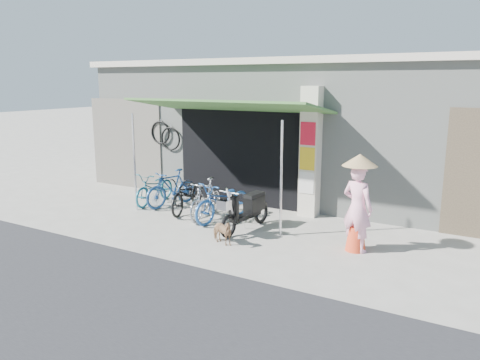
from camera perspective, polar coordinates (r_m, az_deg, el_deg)
The scene contains 14 objects.
ground at distance 9.50m, azimuth -1.99°, elevation -7.13°, with size 80.00×80.00×0.00m, color #A09C91.
road_strip at distance 6.48m, azimuth -24.70°, elevation -17.83°, with size 80.00×6.00×0.01m, color #2E2E30.
bicycle_shop at distance 13.62m, azimuth 9.42°, elevation 6.46°, with size 12.30×5.30×3.66m.
shop_pillar at distance 10.90m, azimuth 8.63°, elevation 3.36°, with size 0.42×0.44×3.00m.
awning at distance 10.85m, azimuth -1.58°, elevation 8.84°, with size 4.60×1.88×2.72m.
neighbour_left at distance 14.23m, azimuth -13.70°, elevation 4.35°, with size 2.60×0.06×2.60m, color #6B665B.
bike_teal at distance 12.23m, azimuth -10.32°, elevation -0.93°, with size 0.55×1.58×0.83m, color #1B6679.
bike_blue at distance 11.89m, azimuth -8.32°, elevation -0.99°, with size 0.44×1.55×0.93m, color navy.
bike_black at distance 11.35m, azimuth -6.37°, elevation -1.67°, with size 0.59×1.69×0.89m, color black.
bike_silver at distance 10.78m, azimuth -4.18°, elevation -2.30°, with size 0.43×1.52×0.91m, color silver.
bike_navy at distance 10.57m, azimuth -2.02°, elevation -2.58°, with size 0.60×1.72×0.91m, color #215399.
street_dog at distance 9.11m, azimuth -2.28°, elevation -6.30°, with size 0.27×0.60×0.51m, color #9B8952.
moped at distance 9.90m, azimuth 0.82°, elevation -3.69°, with size 0.48×1.69×0.96m.
nun at distance 8.85m, azimuth 14.15°, elevation -2.85°, with size 0.69×0.64×1.83m.
Camera 1 is at (4.77, -7.60, 3.11)m, focal length 35.00 mm.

